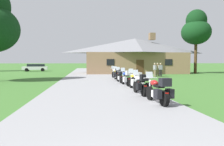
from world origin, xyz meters
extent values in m
plane|color=#386628|center=(0.00, 20.00, 0.00)|extent=(500.00, 500.00, 0.00)
cube|color=gray|center=(0.00, 18.00, 0.03)|extent=(6.40, 80.00, 0.06)
cylinder|color=black|center=(2.18, 8.19, 0.38)|extent=(0.18, 0.65, 0.64)
cylinder|color=black|center=(2.34, 6.75, 0.38)|extent=(0.22, 0.65, 0.64)
cube|color=silver|center=(2.26, 7.45, 0.44)|extent=(0.32, 0.58, 0.30)
ellipsoid|color=maroon|center=(2.23, 7.71, 0.89)|extent=(0.35, 0.55, 0.26)
cube|color=black|center=(2.28, 7.25, 0.80)|extent=(0.33, 0.55, 0.10)
cylinder|color=silver|center=(2.19, 8.15, 1.08)|extent=(0.66, 0.10, 0.03)
cylinder|color=silver|center=(2.18, 8.19, 0.74)|extent=(0.08, 0.24, 0.73)
cube|color=#B2BCC6|center=(2.18, 8.25, 1.22)|extent=(0.33, 0.14, 0.27)
sphere|color=silver|center=(2.19, 8.15, 0.94)|extent=(0.11, 0.11, 0.11)
cube|color=black|center=(2.34, 6.70, 1.02)|extent=(0.44, 0.40, 0.32)
cube|color=red|center=(2.36, 6.54, 0.60)|extent=(0.14, 0.04, 0.06)
cylinder|color=silver|center=(2.44, 7.09, 0.28)|extent=(0.13, 0.55, 0.07)
cube|color=black|center=(2.07, 6.78, 0.56)|extent=(0.24, 0.42, 0.36)
cube|color=black|center=(2.59, 6.83, 0.56)|extent=(0.24, 0.42, 0.36)
cylinder|color=black|center=(2.09, 10.62, 0.38)|extent=(0.15, 0.65, 0.64)
cylinder|color=black|center=(2.19, 9.18, 0.38)|extent=(0.20, 0.65, 0.64)
cube|color=silver|center=(2.14, 9.88, 0.44)|extent=(0.30, 0.58, 0.30)
ellipsoid|color=#B2B5BC|center=(2.12, 10.14, 0.89)|extent=(0.33, 0.54, 0.26)
cube|color=black|center=(2.15, 9.68, 0.80)|extent=(0.31, 0.54, 0.10)
cylinder|color=silver|center=(2.10, 10.58, 1.08)|extent=(0.66, 0.08, 0.03)
cylinder|color=silver|center=(2.09, 10.62, 0.74)|extent=(0.08, 0.24, 0.73)
cube|color=#B2BCC6|center=(2.09, 10.68, 1.22)|extent=(0.33, 0.13, 0.27)
sphere|color=silver|center=(2.10, 10.58, 0.94)|extent=(0.11, 0.11, 0.11)
cube|color=black|center=(2.19, 9.13, 1.02)|extent=(0.42, 0.39, 0.32)
cube|color=red|center=(2.20, 8.96, 0.60)|extent=(0.14, 0.04, 0.06)
cylinder|color=silver|center=(2.31, 9.51, 0.28)|extent=(0.11, 0.55, 0.07)
cube|color=black|center=(1.92, 9.22, 0.56)|extent=(0.23, 0.41, 0.36)
cube|color=black|center=(2.44, 9.25, 0.56)|extent=(0.23, 0.41, 0.36)
cylinder|color=black|center=(2.29, 12.76, 0.38)|extent=(0.15, 0.65, 0.64)
cylinder|color=black|center=(2.38, 11.32, 0.38)|extent=(0.20, 0.65, 0.64)
cube|color=silver|center=(2.33, 12.02, 0.44)|extent=(0.30, 0.58, 0.30)
ellipsoid|color=gold|center=(2.32, 12.28, 0.89)|extent=(0.33, 0.54, 0.26)
cube|color=black|center=(2.35, 11.82, 0.80)|extent=(0.31, 0.54, 0.10)
cylinder|color=silver|center=(2.29, 12.72, 1.08)|extent=(0.66, 0.07, 0.03)
cylinder|color=silver|center=(2.29, 12.76, 0.74)|extent=(0.08, 0.24, 0.73)
cube|color=#B2BCC6|center=(2.28, 12.82, 1.22)|extent=(0.33, 0.13, 0.27)
sphere|color=silver|center=(2.29, 12.72, 0.94)|extent=(0.11, 0.11, 0.11)
cube|color=silver|center=(2.38, 11.27, 1.02)|extent=(0.42, 0.39, 0.32)
cube|color=red|center=(2.39, 11.10, 0.60)|extent=(0.14, 0.04, 0.06)
cylinder|color=silver|center=(2.50, 11.65, 0.28)|extent=(0.11, 0.55, 0.07)
cube|color=silver|center=(2.12, 11.35, 0.56)|extent=(0.23, 0.41, 0.36)
cube|color=silver|center=(2.64, 11.39, 0.56)|extent=(0.23, 0.41, 0.36)
cylinder|color=black|center=(2.14, 15.13, 0.38)|extent=(0.17, 0.65, 0.64)
cylinder|color=black|center=(2.29, 13.69, 0.38)|extent=(0.22, 0.65, 0.64)
cube|color=silver|center=(2.22, 14.39, 0.44)|extent=(0.32, 0.58, 0.30)
ellipsoid|color=#1E3899|center=(2.19, 14.65, 0.89)|extent=(0.35, 0.55, 0.26)
cube|color=black|center=(2.24, 14.19, 0.80)|extent=(0.33, 0.55, 0.10)
cylinder|color=silver|center=(2.15, 15.09, 1.08)|extent=(0.66, 0.10, 0.03)
cylinder|color=silver|center=(2.14, 15.13, 0.74)|extent=(0.08, 0.24, 0.73)
cube|color=#B2BCC6|center=(2.14, 15.18, 1.22)|extent=(0.33, 0.14, 0.27)
sphere|color=silver|center=(2.15, 15.09, 0.94)|extent=(0.11, 0.11, 0.11)
cube|color=#B7B7BC|center=(2.29, 13.64, 1.02)|extent=(0.43, 0.40, 0.32)
cube|color=red|center=(2.31, 13.47, 0.60)|extent=(0.14, 0.04, 0.06)
cylinder|color=silver|center=(2.40, 14.03, 0.28)|extent=(0.13, 0.55, 0.07)
cube|color=#B7B7BC|center=(2.03, 13.72, 0.56)|extent=(0.24, 0.42, 0.36)
cube|color=#B7B7BC|center=(2.54, 13.77, 0.56)|extent=(0.24, 0.42, 0.36)
cylinder|color=black|center=(2.10, 17.43, 0.38)|extent=(0.13, 0.64, 0.64)
cylinder|color=black|center=(2.15, 15.99, 0.38)|extent=(0.18, 0.64, 0.64)
cube|color=silver|center=(2.12, 16.69, 0.44)|extent=(0.28, 0.57, 0.30)
ellipsoid|color=black|center=(2.11, 16.95, 0.89)|extent=(0.32, 0.53, 0.26)
cube|color=black|center=(2.13, 16.49, 0.80)|extent=(0.30, 0.53, 0.10)
cylinder|color=silver|center=(2.10, 17.39, 1.08)|extent=(0.66, 0.05, 0.03)
cylinder|color=silver|center=(2.10, 17.43, 0.74)|extent=(0.07, 0.24, 0.73)
cube|color=#B2BCC6|center=(2.09, 17.49, 1.22)|extent=(0.32, 0.12, 0.27)
sphere|color=silver|center=(2.10, 17.39, 0.94)|extent=(0.11, 0.11, 0.11)
cube|color=black|center=(2.15, 15.94, 1.02)|extent=(0.41, 0.37, 0.32)
cube|color=red|center=(2.15, 15.77, 0.60)|extent=(0.14, 0.03, 0.06)
cylinder|color=silver|center=(2.27, 16.32, 0.28)|extent=(0.09, 0.55, 0.07)
cylinder|color=black|center=(2.18, 19.90, 0.38)|extent=(0.12, 0.64, 0.64)
cylinder|color=black|center=(2.20, 18.46, 0.38)|extent=(0.16, 0.64, 0.64)
cube|color=silver|center=(2.19, 19.16, 0.44)|extent=(0.27, 0.56, 0.30)
ellipsoid|color=gold|center=(2.18, 19.42, 0.89)|extent=(0.31, 0.52, 0.26)
cube|color=black|center=(2.19, 18.96, 0.80)|extent=(0.29, 0.52, 0.10)
cylinder|color=silver|center=(2.18, 19.86, 1.08)|extent=(0.66, 0.04, 0.03)
cylinder|color=silver|center=(2.18, 19.90, 0.74)|extent=(0.06, 0.24, 0.73)
cube|color=#B2BCC6|center=(2.17, 19.96, 1.22)|extent=(0.32, 0.11, 0.27)
sphere|color=silver|center=(2.18, 19.86, 0.94)|extent=(0.11, 0.11, 0.11)
cube|color=black|center=(2.20, 18.41, 1.02)|extent=(0.41, 0.37, 0.32)
cube|color=red|center=(2.20, 18.24, 0.60)|extent=(0.14, 0.03, 0.06)
cylinder|color=silver|center=(2.33, 18.78, 0.28)|extent=(0.08, 0.55, 0.07)
cube|color=black|center=(1.94, 18.51, 0.56)|extent=(0.21, 0.40, 0.36)
cube|color=black|center=(2.46, 18.51, 0.56)|extent=(0.21, 0.40, 0.36)
cylinder|color=black|center=(2.24, 22.21, 0.38)|extent=(0.22, 0.65, 0.64)
cylinder|color=black|center=(2.49, 20.79, 0.38)|extent=(0.26, 0.66, 0.64)
cube|color=silver|center=(2.37, 21.48, 0.44)|extent=(0.35, 0.60, 0.30)
ellipsoid|color=silver|center=(2.33, 21.74, 0.89)|extent=(0.39, 0.56, 0.26)
cube|color=black|center=(2.41, 21.28, 0.80)|extent=(0.37, 0.56, 0.10)
cylinder|color=silver|center=(2.25, 22.17, 1.08)|extent=(0.66, 0.15, 0.03)
cylinder|color=silver|center=(2.24, 22.21, 0.74)|extent=(0.10, 0.24, 0.73)
cube|color=#B2BCC6|center=(2.23, 22.27, 1.22)|extent=(0.33, 0.16, 0.27)
sphere|color=silver|center=(2.25, 22.17, 0.94)|extent=(0.11, 0.11, 0.11)
cube|color=black|center=(2.50, 20.74, 1.02)|extent=(0.46, 0.42, 0.32)
cube|color=red|center=(2.53, 20.57, 0.60)|extent=(0.14, 0.05, 0.06)
cylinder|color=silver|center=(2.58, 21.13, 0.28)|extent=(0.16, 0.55, 0.07)
cube|color=black|center=(2.23, 20.79, 0.56)|extent=(0.27, 0.43, 0.36)
cube|color=black|center=(2.74, 20.89, 0.56)|extent=(0.27, 0.43, 0.36)
cube|color=#896B4C|center=(6.97, 31.92, 1.60)|extent=(15.29, 6.44, 3.20)
pyramid|color=slate|center=(6.97, 31.92, 4.35)|extent=(16.21, 6.82, 2.31)
cube|color=brown|center=(9.73, 31.92, 5.86)|extent=(0.90, 0.90, 1.10)
cube|color=#472D19|center=(6.97, 28.67, 1.05)|extent=(1.10, 0.08, 2.10)
cube|color=black|center=(2.69, 28.67, 1.76)|extent=(1.10, 0.06, 0.90)
cube|color=black|center=(11.26, 28.67, 1.76)|extent=(1.10, 0.06, 0.90)
cylinder|color=#75664C|center=(8.13, 24.17, 0.43)|extent=(0.14, 0.14, 0.86)
cylinder|color=#75664C|center=(7.96, 24.24, 0.43)|extent=(0.14, 0.14, 0.86)
cube|color=tan|center=(8.05, 24.21, 1.14)|extent=(0.42, 0.34, 0.56)
cylinder|color=tan|center=(8.26, 24.12, 1.12)|extent=(0.09, 0.09, 0.58)
cylinder|color=tan|center=(7.83, 24.30, 1.12)|extent=(0.09, 0.09, 0.58)
sphere|color=tan|center=(8.05, 24.21, 1.56)|extent=(0.21, 0.21, 0.21)
cylinder|color=#B2AD99|center=(8.05, 24.21, 1.66)|extent=(0.22, 0.22, 0.05)
cylinder|color=#75664C|center=(7.60, 24.10, 0.43)|extent=(0.14, 0.14, 0.86)
cylinder|color=#75664C|center=(7.66, 23.93, 0.43)|extent=(0.14, 0.14, 0.86)
cube|color=gray|center=(7.63, 24.02, 1.14)|extent=(0.33, 0.41, 0.56)
cylinder|color=gray|center=(7.55, 24.23, 1.12)|extent=(0.09, 0.09, 0.58)
cylinder|color=gray|center=(7.71, 23.80, 1.12)|extent=(0.09, 0.09, 0.58)
sphere|color=tan|center=(7.63, 24.02, 1.56)|extent=(0.21, 0.21, 0.21)
cylinder|color=#B2AD99|center=(7.63, 24.02, 1.66)|extent=(0.22, 0.22, 0.05)
cylinder|color=black|center=(8.25, 23.96, 0.43)|extent=(0.14, 0.14, 0.86)
cylinder|color=black|center=(8.43, 23.95, 0.43)|extent=(0.14, 0.14, 0.86)
cube|color=gray|center=(8.34, 23.95, 1.14)|extent=(0.37, 0.23, 0.56)
cylinder|color=gray|center=(8.11, 23.96, 1.12)|extent=(0.09, 0.09, 0.58)
cylinder|color=gray|center=(8.57, 23.95, 1.12)|extent=(0.09, 0.09, 0.58)
sphere|color=tan|center=(8.34, 23.95, 1.56)|extent=(0.21, 0.21, 0.21)
cylinder|color=#B2AD99|center=(8.34, 23.95, 1.66)|extent=(0.22, 0.22, 0.05)
cylinder|color=#422D19|center=(16.14, 30.08, 2.58)|extent=(0.44, 0.44, 5.15)
ellipsoid|color=#0F3314|center=(16.14, 30.08, 6.38)|extent=(4.46, 4.46, 3.79)
ellipsoid|color=black|center=(16.14, 30.08, 8.16)|extent=(3.12, 3.12, 3.34)
cube|color=silver|center=(-10.53, 41.40, 0.62)|extent=(4.78, 2.36, 0.60)
cube|color=black|center=(-10.33, 41.43, 1.16)|extent=(3.39, 1.98, 0.48)
cylinder|color=black|center=(-11.85, 40.40, 0.32)|extent=(0.66, 0.29, 0.64)
cylinder|color=black|center=(-12.05, 42.08, 0.32)|extent=(0.66, 0.29, 0.64)
cylinder|color=black|center=(-9.02, 40.73, 0.32)|extent=(0.66, 0.29, 0.64)
cylinder|color=black|center=(-9.22, 42.41, 0.32)|extent=(0.66, 0.29, 0.64)
camera|label=1|loc=(-0.70, -1.24, 1.81)|focal=34.19mm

